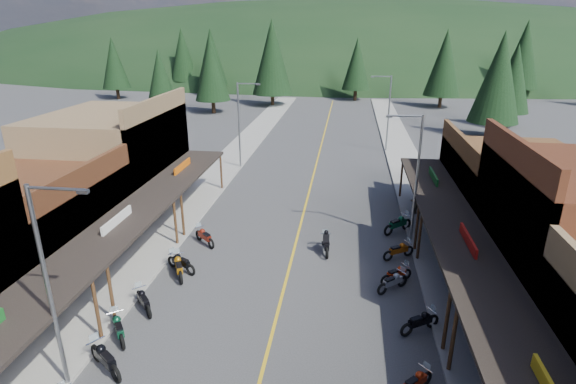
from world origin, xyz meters
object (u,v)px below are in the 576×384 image
at_px(shop_east_3, 511,191).
at_px(bike_west_6, 118,327).
at_px(bike_west_5, 105,358).
at_px(bike_west_7, 143,300).
at_px(pine_11, 499,77).
at_px(bike_west_8, 179,266).
at_px(pine_3, 357,64).
at_px(bike_east_8, 393,281).
at_px(pine_2, 272,57).
at_px(pine_9, 514,78).
at_px(streetlight_2, 415,174).
at_px(pine_7, 183,55).
at_px(pine_10, 211,68).
at_px(bike_east_9, 396,273).
at_px(pine_5, 523,54).
at_px(bike_west_10, 205,236).
at_px(bike_east_11, 398,223).
at_px(pedestrian_east_b, 416,201).
at_px(bike_west_9, 181,262).
at_px(bike_east_7, 420,321).
at_px(streetlight_0, 51,282).
at_px(streetlight_1, 240,122).
at_px(pine_0, 114,63).
at_px(rider_on_bike, 326,243).
at_px(pine_8, 161,81).
at_px(bike_east_10, 399,250).
at_px(pine_1, 211,57).
at_px(bike_east_6, 415,382).
at_px(shop_west_2, 30,228).
at_px(streetlight_3, 387,110).
at_px(pine_4, 445,63).
at_px(shop_west_3, 115,161).

xyz_separation_m(shop_east_3, bike_west_6, (-20.21, -14.53, -1.93)).
bearing_deg(bike_west_5, bike_west_7, 39.80).
bearing_deg(pine_11, bike_west_8, -125.65).
bearing_deg(pine_3, bike_east_8, -88.65).
xyz_separation_m(pine_2, pine_9, (34.00, -13.00, -1.61)).
bearing_deg(streetlight_2, pine_7, 119.81).
bearing_deg(pine_10, bike_east_9, -63.19).
bearing_deg(pine_5, bike_west_10, -120.90).
xyz_separation_m(bike_east_11, pedestrian_east_b, (1.54, 3.22, 0.41)).
height_order(pine_9, bike_west_9, pine_9).
height_order(pine_11, bike_west_7, pine_11).
bearing_deg(bike_east_7, streetlight_0, -101.99).
relative_size(bike_west_6, bike_west_10, 1.01).
distance_m(bike_east_8, bike_east_9, 0.86).
xyz_separation_m(streetlight_1, pine_10, (-11.05, 28.00, 2.32)).
bearing_deg(bike_west_5, pine_0, 62.93).
bearing_deg(rider_on_bike, bike_west_5, -133.88).
relative_size(pine_8, bike_east_9, 5.21).
bearing_deg(streetlight_1, rider_on_bike, -61.23).
xyz_separation_m(bike_west_6, bike_east_9, (12.22, 6.22, -0.05)).
height_order(bike_east_7, bike_east_8, bike_east_7).
bearing_deg(bike_east_10, streetlight_2, 128.41).
height_order(pine_1, bike_west_6, pine_1).
height_order(streetlight_2, pine_5, pine_5).
height_order(pine_10, bike_east_9, pine_10).
bearing_deg(bike_east_7, bike_east_6, -42.86).
xyz_separation_m(shop_west_2, bike_east_8, (19.25, 0.48, -1.97)).
bearing_deg(bike_west_10, pine_1, 58.59).
distance_m(streetlight_3, bike_east_8, 28.13).
bearing_deg(streetlight_2, pine_8, 132.14).
bearing_deg(bike_east_7, shop_east_3, 116.82).
xyz_separation_m(bike_east_9, bike_east_10, (0.36, 2.67, 0.04)).
relative_size(pine_0, pine_8, 1.10).
relative_size(pine_9, bike_east_9, 5.63).
height_order(streetlight_0, bike_west_8, streetlight_0).
bearing_deg(bike_east_9, pine_9, 122.38).
bearing_deg(bike_west_7, pine_0, 77.10).
distance_m(pine_3, pine_4, 15.25).
height_order(streetlight_1, bike_east_10, streetlight_1).
xyz_separation_m(pine_11, bike_west_7, (-26.29, -39.13, -6.60)).
height_order(bike_west_5, bike_west_9, bike_west_5).
relative_size(streetlight_1, pine_0, 0.73).
height_order(pine_11, bike_west_9, pine_11).
bearing_deg(shop_west_2, streetlight_3, 53.81).
distance_m(shop_west_3, streetlight_0, 18.62).
relative_size(streetlight_0, streetlight_1, 1.00).
bearing_deg(bike_west_8, streetlight_3, 38.51).
height_order(bike_west_6, bike_east_7, bike_west_6).
distance_m(shop_west_2, pine_7, 76.65).
distance_m(pine_5, pine_10, 56.48).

